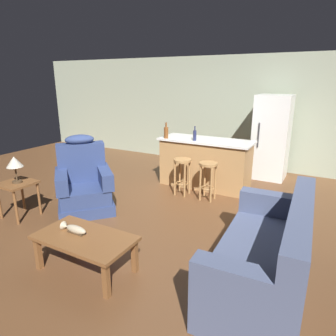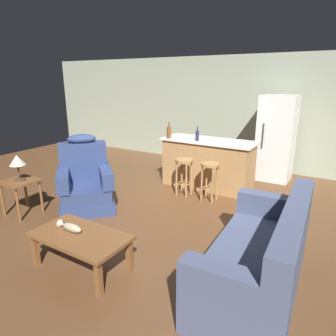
% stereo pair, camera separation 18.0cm
% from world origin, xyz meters
% --- Properties ---
extents(ground_plane, '(12.00, 12.00, 0.00)m').
position_xyz_m(ground_plane, '(0.00, 0.00, 0.00)').
color(ground_plane, brown).
extents(back_wall, '(12.00, 0.05, 2.60)m').
position_xyz_m(back_wall, '(0.00, 3.12, 1.30)').
color(back_wall, '#9EA88E').
rests_on(back_wall, ground_plane).
extents(coffee_table, '(1.10, 0.60, 0.42)m').
position_xyz_m(coffee_table, '(-0.10, -1.85, 0.36)').
color(coffee_table, brown).
rests_on(coffee_table, ground_plane).
extents(fish_figurine, '(0.34, 0.10, 0.10)m').
position_xyz_m(fish_figurine, '(-0.26, -1.85, 0.46)').
color(fish_figurine, '#4C3823').
rests_on(fish_figurine, coffee_table).
extents(couch, '(0.93, 1.94, 0.94)m').
position_xyz_m(couch, '(1.71, -1.13, 0.34)').
color(couch, '#4C5675').
rests_on(couch, ground_plane).
extents(recliner_near_lamp, '(1.19, 1.19, 1.20)m').
position_xyz_m(recliner_near_lamp, '(-1.31, -0.61, 0.42)').
color(recliner_near_lamp, navy).
rests_on(recliner_near_lamp, ground_plane).
extents(end_table, '(0.48, 0.48, 0.56)m').
position_xyz_m(end_table, '(-1.98, -1.33, 0.46)').
color(end_table, brown).
rests_on(end_table, ground_plane).
extents(table_lamp, '(0.24, 0.24, 0.41)m').
position_xyz_m(table_lamp, '(-1.96, -1.33, 0.87)').
color(table_lamp, '#4C3823').
rests_on(table_lamp, end_table).
extents(kitchen_island, '(1.80, 0.70, 0.95)m').
position_xyz_m(kitchen_island, '(0.00, 1.35, 0.48)').
color(kitchen_island, '#AD7F4C').
rests_on(kitchen_island, ground_plane).
extents(bar_stool_left, '(0.32, 0.32, 0.68)m').
position_xyz_m(bar_stool_left, '(-0.19, 0.72, 0.47)').
color(bar_stool_left, '#A87A47').
rests_on(bar_stool_left, ground_plane).
extents(bar_stool_right, '(0.32, 0.32, 0.68)m').
position_xyz_m(bar_stool_right, '(0.31, 0.72, 0.47)').
color(bar_stool_right, '#A87A47').
rests_on(bar_stool_right, ground_plane).
extents(refrigerator, '(0.70, 0.69, 1.76)m').
position_xyz_m(refrigerator, '(1.00, 2.55, 0.88)').
color(refrigerator, white).
rests_on(refrigerator, ground_plane).
extents(bottle_tall_green, '(0.06, 0.06, 0.27)m').
position_xyz_m(bottle_tall_green, '(-0.14, 1.14, 1.05)').
color(bottle_tall_green, '#23284C').
rests_on(bottle_tall_green, kitchen_island).
extents(bottle_short_amber, '(0.09, 0.09, 0.31)m').
position_xyz_m(bottle_short_amber, '(-0.73, 1.08, 1.07)').
color(bottle_short_amber, brown).
rests_on(bottle_short_amber, kitchen_island).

